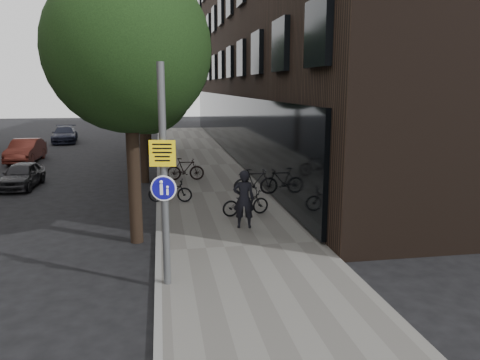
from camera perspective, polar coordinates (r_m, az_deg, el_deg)
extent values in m
plane|color=black|center=(9.72, 2.38, -15.22)|extent=(120.00, 120.00, 0.00)
cube|color=#5E5C57|center=(19.10, -3.14, -1.61)|extent=(4.50, 60.00, 0.12)
cube|color=slate|center=(18.99, -9.90, -1.83)|extent=(0.15, 60.00, 0.13)
cube|color=black|center=(32.53, 9.51, 19.46)|extent=(12.00, 40.00, 18.00)
cylinder|color=black|center=(13.30, -12.72, -0.83)|extent=(0.36, 0.36, 3.20)
sphere|color=black|center=(13.05, -13.46, 15.26)|extent=(4.40, 4.40, 4.40)
sphere|color=black|center=(13.80, -11.37, 10.96)|extent=(2.64, 2.64, 2.64)
cylinder|color=black|center=(21.68, -11.62, 3.87)|extent=(0.36, 0.36, 3.20)
sphere|color=black|center=(21.53, -12.03, 13.68)|extent=(5.00, 5.00, 5.00)
sphere|color=black|center=(22.30, -10.80, 11.06)|extent=(3.00, 3.00, 3.00)
cylinder|color=black|center=(30.63, -11.12, 6.03)|extent=(0.36, 0.36, 3.20)
sphere|color=black|center=(30.52, -11.39, 12.96)|extent=(5.00, 5.00, 5.00)
sphere|color=black|center=(31.30, -10.53, 11.11)|extent=(3.00, 3.00, 3.00)
cylinder|color=#595B5E|center=(9.89, -9.25, 0.30)|extent=(0.16, 0.16, 4.71)
cube|color=yellow|center=(9.80, -9.34, 3.30)|extent=(0.54, 0.14, 0.54)
cylinder|color=#0F0C88|center=(9.93, -9.21, -0.89)|extent=(0.48, 0.11, 0.48)
cylinder|color=white|center=(9.93, -9.21, -0.89)|extent=(0.54, 0.12, 0.54)
imported|color=black|center=(14.08, 0.47, -2.35)|extent=(0.71, 0.54, 1.77)
imported|color=black|center=(15.56, 0.68, -2.77)|extent=(1.71, 0.89, 0.85)
imported|color=black|center=(18.46, 1.86, -0.21)|extent=(1.75, 0.54, 1.04)
imported|color=black|center=(17.50, -8.52, -1.30)|extent=(1.70, 0.85, 0.85)
imported|color=black|center=(21.45, -6.69, 1.33)|extent=(1.74, 0.62, 1.02)
imported|color=black|center=(22.39, -25.04, 0.55)|extent=(1.46, 3.32, 1.11)
imported|color=maroon|center=(29.94, -24.67, 3.28)|extent=(1.49, 4.06, 1.33)
imported|color=black|center=(39.13, -20.59, 5.22)|extent=(2.26, 4.54, 1.27)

